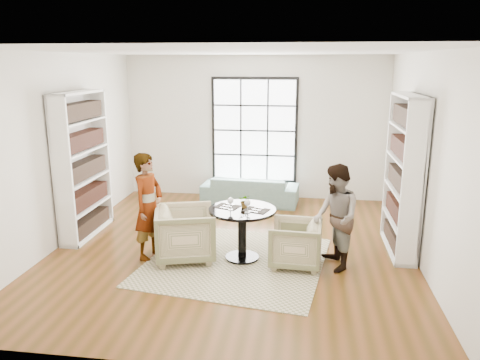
# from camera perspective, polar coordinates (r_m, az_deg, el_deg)

# --- Properties ---
(ground) EXTENTS (6.00, 6.00, 0.00)m
(ground) POSITION_cam_1_polar(r_m,az_deg,el_deg) (7.47, -0.85, -8.27)
(ground) COLOR brown
(room_shell) EXTENTS (6.00, 6.01, 6.00)m
(room_shell) POSITION_cam_1_polar(r_m,az_deg,el_deg) (7.61, -0.26, 2.08)
(room_shell) COLOR silver
(room_shell) RESTS_ON ground
(rug) EXTENTS (2.84, 2.84, 0.01)m
(rug) POSITION_cam_1_polar(r_m,az_deg,el_deg) (6.99, -0.52, -9.85)
(rug) COLOR #C3B192
(rug) RESTS_ON ground
(pedestal_table) EXTENTS (0.98, 0.98, 0.78)m
(pedestal_table) POSITION_cam_1_polar(r_m,az_deg,el_deg) (6.87, 0.27, -5.23)
(pedestal_table) COLOR black
(pedestal_table) RESTS_ON ground
(sofa) EXTENTS (2.01, 0.89, 0.57)m
(sofa) POSITION_cam_1_polar(r_m,az_deg,el_deg) (9.68, 1.25, -1.20)
(sofa) COLOR gray
(sofa) RESTS_ON ground
(armchair_left) EXTENTS (1.07, 1.05, 0.79)m
(armchair_left) POSITION_cam_1_polar(r_m,az_deg,el_deg) (6.99, -6.65, -6.50)
(armchair_left) COLOR #BDB587
(armchair_left) RESTS_ON ground
(armchair_right) EXTENTS (0.77, 0.75, 0.66)m
(armchair_right) POSITION_cam_1_polar(r_m,az_deg,el_deg) (6.79, 6.74, -7.72)
(armchair_right) COLOR #C3B08B
(armchair_right) RESTS_ON ground
(person_left) EXTENTS (0.52, 0.66, 1.59)m
(person_left) POSITION_cam_1_polar(r_m,az_deg,el_deg) (7.01, -11.10, -3.15)
(person_left) COLOR gray
(person_left) RESTS_ON ground
(person_right) EXTENTS (0.74, 0.85, 1.50)m
(person_right) POSITION_cam_1_polar(r_m,az_deg,el_deg) (6.66, 11.59, -4.51)
(person_right) COLOR gray
(person_right) RESTS_ON ground
(placemat_left) EXTENTS (0.41, 0.35, 0.01)m
(placemat_left) POSITION_cam_1_polar(r_m,az_deg,el_deg) (6.90, -1.55, -3.24)
(placemat_left) COLOR black
(placemat_left) RESTS_ON pedestal_table
(placemat_right) EXTENTS (0.41, 0.35, 0.01)m
(placemat_right) POSITION_cam_1_polar(r_m,az_deg,el_deg) (6.73, 1.99, -3.68)
(placemat_right) COLOR black
(placemat_right) RESTS_ON pedestal_table
(cutlery_left) EXTENTS (0.20, 0.25, 0.01)m
(cutlery_left) POSITION_cam_1_polar(r_m,az_deg,el_deg) (6.90, -1.55, -3.19)
(cutlery_left) COLOR silver
(cutlery_left) RESTS_ON placemat_left
(cutlery_right) EXTENTS (0.20, 0.25, 0.01)m
(cutlery_right) POSITION_cam_1_polar(r_m,az_deg,el_deg) (6.73, 1.99, -3.63)
(cutlery_right) COLOR silver
(cutlery_right) RESTS_ON placemat_right
(wine_glass_left) EXTENTS (0.09, 0.09, 0.19)m
(wine_glass_left) POSITION_cam_1_polar(r_m,az_deg,el_deg) (6.71, -1.17, -2.57)
(wine_glass_left) COLOR silver
(wine_glass_left) RESTS_ON pedestal_table
(wine_glass_right) EXTENTS (0.09, 0.09, 0.20)m
(wine_glass_right) POSITION_cam_1_polar(r_m,az_deg,el_deg) (6.59, 0.91, -2.82)
(wine_glass_right) COLOR silver
(wine_glass_right) RESTS_ON pedestal_table
(flower_centerpiece) EXTENTS (0.20, 0.17, 0.20)m
(flower_centerpiece) POSITION_cam_1_polar(r_m,az_deg,el_deg) (6.83, 0.64, -2.55)
(flower_centerpiece) COLOR gray
(flower_centerpiece) RESTS_ON pedestal_table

